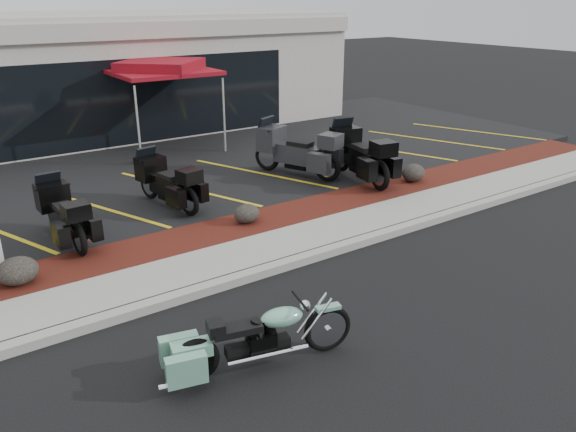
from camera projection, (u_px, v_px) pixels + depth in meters
ground at (328, 284)px, 9.52m from camera, size 90.00×90.00×0.00m
curb at (297, 261)px, 10.18m from camera, size 24.00×0.25×0.15m
sidewalk at (276, 247)px, 10.72m from camera, size 24.00×1.20×0.15m
mulch_bed at (244, 227)px, 11.64m from camera, size 24.00×1.20×0.16m
upper_lot at (147, 167)px, 15.78m from camera, size 26.00×9.60×0.15m
dealership_building at (76, 73)px, 19.88m from camera, size 18.00×8.16×4.00m
boulder_left at (18, 271)px, 9.10m from camera, size 0.66×0.55×0.46m
boulder_mid at (247, 214)px, 11.60m from camera, size 0.56×0.47×0.40m
boulder_right at (413, 173)px, 14.20m from camera, size 0.63×0.53×0.45m
hero_cruiser at (328, 322)px, 7.56m from camera, size 2.65×1.22×0.90m
touring_black_front at (52, 201)px, 11.12m from camera, size 0.90×2.12×1.21m
touring_black_mid at (148, 173)px, 12.86m from camera, size 1.20×2.24×1.23m
touring_grey at (267, 144)px, 14.94m from camera, size 1.88×2.69×1.46m
touring_black_rear at (342, 144)px, 14.92m from camera, size 1.37×2.64×1.46m
traffic_cone at (147, 156)px, 15.76m from camera, size 0.38×0.38×0.44m
popup_canopy at (161, 69)px, 16.56m from camera, size 2.97×2.97×2.65m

